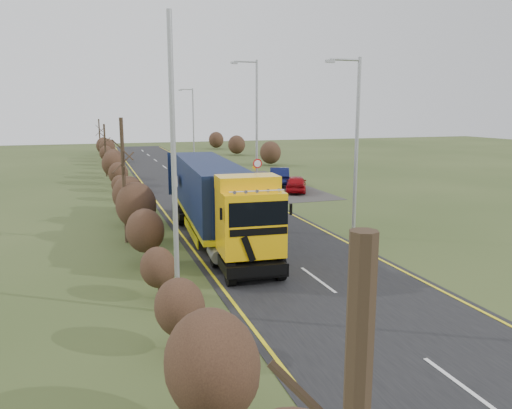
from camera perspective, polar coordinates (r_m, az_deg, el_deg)
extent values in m
plane|color=#32411C|center=(22.93, 2.73, -5.47)|extent=(160.00, 160.00, 0.00)
cube|color=black|center=(32.18, -3.72, -0.70)|extent=(8.00, 120.00, 0.02)
cube|color=#32302C|center=(43.49, 1.19, 2.33)|extent=(6.00, 18.00, 0.02)
cube|color=yellow|center=(31.46, -10.24, -1.09)|extent=(0.12, 116.00, 0.01)
cube|color=yellow|center=(33.29, 2.45, -0.27)|extent=(0.12, 116.00, 0.01)
cube|color=silver|center=(13.31, 22.87, -18.79)|extent=(0.12, 3.00, 0.01)
cube|color=silver|center=(19.42, 7.05, -8.49)|extent=(0.12, 3.00, 0.01)
cube|color=silver|center=(26.56, -0.39, -3.11)|extent=(0.12, 3.00, 0.01)
cube|color=silver|center=(34.08, -4.58, -0.03)|extent=(0.12, 3.00, 0.01)
cube|color=silver|center=(41.78, -7.24, 1.92)|extent=(0.12, 3.00, 0.01)
cube|color=silver|center=(49.57, -9.06, 3.27)|extent=(0.12, 3.00, 0.01)
cube|color=silver|center=(57.42, -10.40, 4.24)|extent=(0.12, 3.00, 0.01)
cube|color=silver|center=(65.31, -11.41, 4.98)|extent=(0.12, 3.00, 0.01)
cube|color=silver|center=(73.22, -12.21, 5.56)|extent=(0.12, 3.00, 0.01)
cube|color=silver|center=(81.15, -12.85, 6.02)|extent=(0.12, 3.00, 0.01)
ellipsoid|color=#321E16|center=(9.92, -5.08, -17.70)|extent=(1.80, 2.34, 2.07)
ellipsoid|color=#321E16|center=(13.68, -8.73, -11.49)|extent=(1.34, 1.74, 1.54)
ellipsoid|color=#321E16|center=(17.44, -11.15, -7.04)|extent=(1.21, 1.57, 1.39)
ellipsoid|color=#321E16|center=(21.18, -12.56, -2.92)|extent=(1.58, 2.06, 1.82)
ellipsoid|color=#321E16|center=(25.01, -13.54, -0.05)|extent=(1.96, 2.55, 2.25)
ellipsoid|color=#321E16|center=(28.95, -14.34, 1.12)|extent=(1.83, 2.38, 2.10)
ellipsoid|color=#321E16|center=(32.97, -14.71, 1.49)|extent=(1.37, 1.78, 1.57)
ellipsoid|color=#321E16|center=(36.93, -15.30, 2.19)|extent=(1.20, 1.56, 1.38)
ellipsoid|color=#321E16|center=(40.86, -15.47, 3.44)|extent=(1.55, 2.02, 1.78)
ellipsoid|color=#321E16|center=(44.78, -16.00, 4.51)|extent=(1.95, 2.53, 2.24)
ellipsoid|color=#321E16|center=(48.77, -15.99, 4.89)|extent=(1.85, 2.41, 2.13)
ellipsoid|color=#321E16|center=(52.78, -16.42, 4.82)|extent=(1.40, 1.81, 1.61)
ellipsoid|color=#321E16|center=(56.79, -16.32, 5.02)|extent=(1.19, 1.55, 1.37)
ellipsoid|color=#321E16|center=(60.73, -16.76, 5.64)|extent=(1.52, 1.97, 1.75)
ellipsoid|color=#321E16|center=(64.70, -16.64, 6.28)|extent=(1.93, 2.51, 2.22)
ellipsoid|color=#321E16|center=(68.68, -17.04, 6.45)|extent=(1.88, 2.44, 2.16)
ellipsoid|color=#321E16|center=(72.71, -16.84, 6.34)|extent=(1.43, 1.85, 1.64)
ellipsoid|color=#321E16|center=(76.70, -17.21, 6.37)|extent=(1.19, 1.55, 1.37)
ellipsoid|color=#321E16|center=(80.69, -17.02, 6.77)|extent=(1.49, 1.93, 1.71)
cylinder|color=#36281B|center=(24.78, -14.85, 2.57)|extent=(0.18, 0.18, 6.05)
cylinder|color=#36281B|center=(50.67, -16.83, 5.95)|extent=(0.18, 0.18, 5.06)
cylinder|color=#36281B|center=(72.62, -17.43, 7.28)|extent=(0.18, 0.18, 5.15)
cube|color=black|center=(20.17, -1.41, -5.80)|extent=(2.55, 4.46, 0.42)
cube|color=#FFBB0B|center=(19.00, -0.68, -2.01)|extent=(2.49, 2.22, 2.44)
cube|color=black|center=(18.55, 0.27, -7.75)|extent=(2.35, 0.28, 0.52)
cube|color=black|center=(18.10, -0.85, -5.11)|extent=(0.57, 0.06, 1.01)
cube|color=black|center=(18.35, 1.50, -4.90)|extent=(0.57, 0.06, 1.01)
cube|color=black|center=(17.95, 0.31, -1.09)|extent=(2.20, 0.22, 0.89)
cube|color=black|center=(18.07, 0.33, -3.14)|extent=(2.15, 0.18, 0.26)
cube|color=#FFBB0B|center=(19.03, -0.99, 2.55)|extent=(2.43, 1.48, 0.53)
cylinder|color=silver|center=(18.00, 0.09, 1.53)|extent=(2.06, 0.21, 0.06)
cube|color=black|center=(17.76, -4.02, -1.08)|extent=(0.09, 0.13, 0.42)
cube|color=black|center=(18.60, 4.01, -0.54)|extent=(0.09, 0.13, 0.42)
cylinder|color=gray|center=(20.23, -4.66, -5.64)|extent=(0.61, 1.25, 0.53)
cylinder|color=gray|center=(20.82, 1.13, -5.13)|extent=(0.61, 1.25, 0.53)
cube|color=gold|center=(25.77, -5.41, -1.03)|extent=(3.17, 11.96, 0.23)
cube|color=black|center=(25.52, -5.47, 2.05)|extent=(3.13, 11.58, 2.58)
cube|color=#0D1839|center=(31.09, -7.88, 3.57)|extent=(2.33, 0.22, 2.58)
cube|color=#0D1839|center=(20.04, -1.73, -0.31)|extent=(2.33, 0.22, 2.58)
cube|color=black|center=(29.29, -6.98, -0.71)|extent=(2.39, 3.52, 0.33)
cube|color=gold|center=(24.78, -7.47, -3.07)|extent=(0.41, 5.15, 0.42)
cube|color=gold|center=(25.30, -2.37, -2.70)|extent=(0.41, 5.15, 0.42)
cylinder|color=black|center=(18.58, -2.96, -7.82)|extent=(0.37, 0.99, 0.98)
cylinder|color=black|center=(19.18, 2.76, -7.22)|extent=(0.37, 0.99, 0.98)
cylinder|color=black|center=(20.75, -4.71, -5.84)|extent=(0.37, 0.99, 0.98)
cylinder|color=black|center=(21.28, 0.47, -5.38)|extent=(0.37, 0.99, 0.98)
cylinder|color=black|center=(28.33, -8.58, -1.40)|extent=(0.37, 0.99, 0.98)
cylinder|color=black|center=(28.72, -4.71, -1.15)|extent=(0.37, 0.99, 0.98)
cylinder|color=black|center=(29.23, -8.90, -1.03)|extent=(0.37, 0.99, 0.98)
cylinder|color=black|center=(29.61, -5.15, -0.79)|extent=(0.37, 0.99, 0.98)
cylinder|color=black|center=(30.14, -9.21, -0.68)|extent=(0.37, 0.99, 0.98)
cylinder|color=black|center=(30.51, -5.56, -0.46)|extent=(0.37, 0.99, 0.98)
imported|color=#94070D|center=(39.37, 4.60, 2.37)|extent=(3.03, 4.23, 1.34)
imported|color=#090E35|center=(43.18, 2.69, 3.26)|extent=(3.09, 4.86, 1.51)
cylinder|color=#9B9DA1|center=(25.39, 11.40, 6.15)|extent=(0.18, 0.18, 8.90)
cylinder|color=#9B9DA1|center=(25.04, 10.15, 15.99)|extent=(1.58, 0.12, 0.12)
cube|color=#9B9DA1|center=(24.66, 8.46, 15.89)|extent=(0.44, 0.18, 0.14)
cylinder|color=#9B9DA1|center=(39.58, 0.08, 8.87)|extent=(0.18, 0.18, 10.17)
cylinder|color=#9B9DA1|center=(39.44, -1.21, 16.01)|extent=(1.81, 0.12, 0.12)
cube|color=#9B9DA1|center=(39.17, -2.52, 15.87)|extent=(0.51, 0.20, 0.16)
cylinder|color=#9B9DA1|center=(67.64, -7.17, 9.17)|extent=(0.18, 0.18, 9.16)
cylinder|color=#9B9DA1|center=(67.50, -7.96, 12.90)|extent=(1.63, 0.12, 0.12)
cube|color=#9B9DA1|center=(67.35, -8.65, 12.80)|extent=(0.46, 0.18, 0.14)
cylinder|color=#9B9DA1|center=(15.34, -9.37, 3.94)|extent=(0.16, 0.16, 9.25)
cylinder|color=#9B9DA1|center=(39.12, 0.15, 3.05)|extent=(0.08, 0.08, 2.28)
cylinder|color=red|center=(38.96, 0.17, 4.71)|extent=(0.73, 0.04, 0.73)
cylinder|color=white|center=(38.94, 0.18, 4.70)|extent=(0.55, 0.02, 0.55)
cylinder|color=#9B9DA1|center=(44.04, -0.06, 3.30)|extent=(0.08, 0.08, 1.33)
cube|color=#F4B10D|center=(43.90, -0.04, 4.28)|extent=(0.67, 0.04, 0.67)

